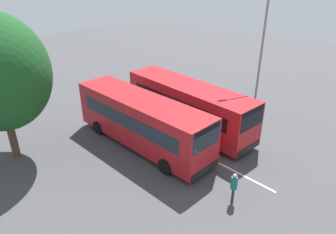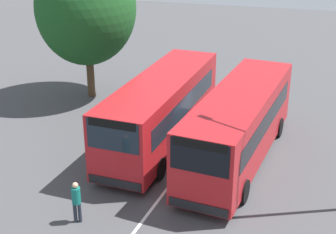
{
  "view_description": "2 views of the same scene",
  "coord_description": "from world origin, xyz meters",
  "px_view_note": "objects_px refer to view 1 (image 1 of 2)",
  "views": [
    {
      "loc": [
        11.86,
        -13.56,
        10.3
      ],
      "look_at": [
        0.05,
        0.01,
        1.49
      ],
      "focal_mm": 33.0,
      "sensor_mm": 36.0,
      "label": 1
    },
    {
      "loc": [
        19.63,
        4.64,
        10.27
      ],
      "look_at": [
        0.26,
        -1.23,
        1.69
      ],
      "focal_mm": 52.52,
      "sensor_mm": 36.0,
      "label": 2
    }
  ],
  "objects_px": {
    "bus_center_left": "(189,105)",
    "pedestrian": "(234,185)",
    "street_lamp": "(258,53)",
    "bus_far_left": "(142,120)"
  },
  "relations": [
    {
      "from": "bus_far_left",
      "to": "pedestrian",
      "type": "height_order",
      "value": "bus_far_left"
    },
    {
      "from": "bus_center_left",
      "to": "pedestrian",
      "type": "height_order",
      "value": "bus_center_left"
    },
    {
      "from": "bus_far_left",
      "to": "street_lamp",
      "type": "bearing_deg",
      "value": 70.07
    },
    {
      "from": "bus_center_left",
      "to": "pedestrian",
      "type": "relative_size",
      "value": 6.42
    },
    {
      "from": "pedestrian",
      "to": "bus_center_left",
      "type": "bearing_deg",
      "value": -61.22
    },
    {
      "from": "street_lamp",
      "to": "bus_far_left",
      "type": "bearing_deg",
      "value": 2.15
    },
    {
      "from": "bus_center_left",
      "to": "street_lamp",
      "type": "xyz_separation_m",
      "value": [
        2.67,
        4.1,
        3.27
      ]
    },
    {
      "from": "bus_far_left",
      "to": "street_lamp",
      "type": "distance_m",
      "value": 9.15
    },
    {
      "from": "bus_center_left",
      "to": "street_lamp",
      "type": "bearing_deg",
      "value": 63.54
    },
    {
      "from": "bus_far_left",
      "to": "pedestrian",
      "type": "bearing_deg",
      "value": -3.66
    }
  ]
}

